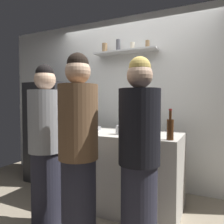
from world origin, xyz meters
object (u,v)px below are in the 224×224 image
utensil_holder (120,130)px  wine_bottle_amber_glass (170,128)px  refrigerator (51,131)px  person_brown_jacket (78,154)px  wine_bottle_pale_glass (75,120)px  person_blonde (139,159)px  wine_bottle_green_glass (88,124)px  person_grey_hoodie (46,148)px  water_bottle_plastic (60,125)px  wine_bottle_dark_glass (129,123)px  baking_pan (85,129)px

utensil_holder → wine_bottle_amber_glass: bearing=-13.4°
refrigerator → person_brown_jacket: bearing=-42.1°
wine_bottle_pale_glass → person_blonde: size_ratio=0.19×
wine_bottle_pale_glass → person_brown_jacket: (0.71, -0.96, -0.19)m
refrigerator → wine_bottle_green_glass: bearing=-29.2°
utensil_holder → person_grey_hoodie: bearing=-131.4°
person_brown_jacket → person_blonde: 0.52m
person_brown_jacket → person_blonde: size_ratio=1.03×
wine_bottle_green_glass → water_bottle_plastic: bearing=-174.8°
wine_bottle_amber_glass → wine_bottle_dark_glass: (-0.61, 0.46, -0.01)m
utensil_holder → person_blonde: person_blonde is taller
utensil_holder → water_bottle_plastic: (-0.75, -0.14, 0.04)m
baking_pan → person_brown_jacket: (0.49, -0.87, -0.09)m
refrigerator → person_blonde: bearing=-30.6°
wine_bottle_dark_glass → person_blonde: person_blonde is taller
refrigerator → baking_pan: 1.01m
utensil_holder → person_blonde: (0.44, -0.62, -0.15)m
baking_pan → wine_bottle_dark_glass: (0.54, 0.21, 0.08)m
wine_bottle_green_glass → person_blonde: size_ratio=0.17×
wine_bottle_dark_glass → refrigerator: bearing=172.6°
wine_bottle_green_glass → person_grey_hoodie: bearing=-108.6°
wine_bottle_pale_glass → person_brown_jacket: 1.21m
baking_pan → wine_bottle_dark_glass: bearing=20.9°
refrigerator → person_grey_hoodie: bearing=-51.0°
wine_bottle_amber_glass → person_brown_jacket: size_ratio=0.18×
wine_bottle_pale_glass → person_grey_hoodie: bearing=-74.7°
wine_bottle_green_glass → wine_bottle_pale_glass: 0.50m
refrigerator → utensil_holder: size_ratio=7.37×
utensil_holder → wine_bottle_pale_glass: wine_bottle_pale_glass is taller
baking_pan → wine_bottle_green_glass: 0.28m
utensil_holder → person_blonde: 0.77m
wine_bottle_pale_glass → person_blonde: 1.48m
refrigerator → water_bottle_plastic: 0.98m
wine_bottle_amber_glass → refrigerator: bearing=162.6°
refrigerator → wine_bottle_green_glass: refrigerator is taller
water_bottle_plastic → wine_bottle_amber_glass: bearing=-0.2°
water_bottle_plastic → person_grey_hoodie: (0.21, -0.48, -0.18)m
utensil_holder → person_brown_jacket: (-0.06, -0.76, -0.12)m
wine_bottle_pale_glass → wine_bottle_dark_glass: bearing=8.6°
refrigerator → person_brown_jacket: 1.89m
baking_pan → person_brown_jacket: person_brown_jacket is taller
baking_pan → wine_bottle_dark_glass: 0.58m
baking_pan → wine_bottle_pale_glass: 0.26m
person_blonde → person_grey_hoodie: (-0.99, -0.00, 0.01)m
person_blonde → wine_bottle_dark_glass: bearing=21.5°
person_grey_hoodie → water_bottle_plastic: bearing=32.3°
utensil_holder → person_grey_hoodie: 0.84m
wine_bottle_amber_glass → wine_bottle_pale_glass: 1.41m
water_bottle_plastic → refrigerator: bearing=137.8°
wine_bottle_dark_glass → wine_bottle_green_glass: bearing=-131.4°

